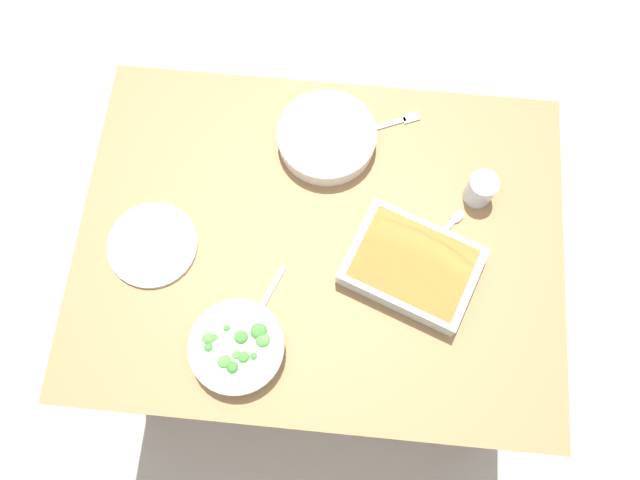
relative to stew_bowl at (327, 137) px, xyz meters
The scene contains 11 objects.
ground_plane 0.82m from the stew_bowl, 88.23° to the right, with size 6.00×6.00×0.00m, color #B2A899.
dining_table 0.29m from the stew_bowl, 88.23° to the right, with size 1.20×0.90×0.74m.
stew_bowl is the anchor object (origin of this frame).
broccoli_bowl 0.57m from the stew_bowl, 105.64° to the right, with size 0.22×0.22×0.07m.
baking_dish 0.40m from the stew_bowl, 54.08° to the right, with size 0.36×0.31×0.06m.
drink_cup 0.41m from the stew_bowl, 16.09° to the right, with size 0.07×0.07×0.08m.
side_plate 0.51m from the stew_bowl, 141.22° to the right, with size 0.22×0.22×0.01m, color white.
spoon_by_stew 0.05m from the stew_bowl, 86.85° to the right, with size 0.03×0.18×0.01m.
spoon_by_broccoli 0.46m from the stew_bowl, 104.29° to the right, with size 0.08×0.17×0.01m.
spoon_spare 0.38m from the stew_bowl, 33.23° to the right, with size 0.12×0.15×0.01m.
fork_on_table 0.19m from the stew_bowl, 23.34° to the left, with size 0.17×0.09×0.01m.
Camera 1 is at (0.04, -0.46, 2.15)m, focal length 33.73 mm.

